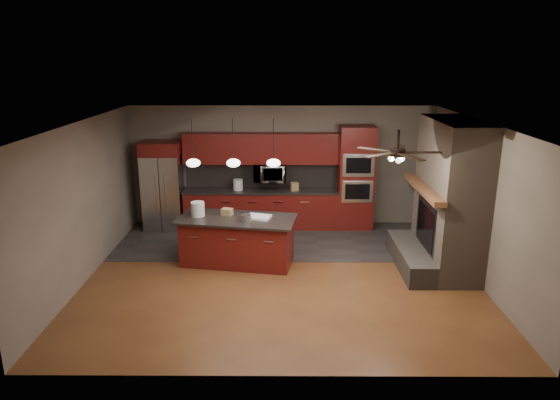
{
  "coord_description": "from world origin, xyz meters",
  "views": [
    {
      "loc": [
        0.02,
        -8.42,
        3.9
      ],
      "look_at": [
        -0.03,
        0.6,
        1.27
      ],
      "focal_mm": 32.0,
      "sensor_mm": 36.0,
      "label": 1
    }
  ],
  "objects_px": {
    "microwave": "(270,173)",
    "kitchen_island": "(237,240)",
    "white_bucket": "(198,209)",
    "counter_box": "(294,187)",
    "oven_tower": "(356,178)",
    "paint_tray": "(258,217)",
    "cardboard_box": "(227,212)",
    "counter_bucket": "(238,185)",
    "paint_can": "(246,218)",
    "refrigerator": "(163,186)"
  },
  "relations": [
    {
      "from": "oven_tower",
      "to": "cardboard_box",
      "type": "height_order",
      "value": "oven_tower"
    },
    {
      "from": "cardboard_box",
      "to": "counter_box",
      "type": "distance_m",
      "value": 2.32
    },
    {
      "from": "oven_tower",
      "to": "microwave",
      "type": "height_order",
      "value": "oven_tower"
    },
    {
      "from": "kitchen_island",
      "to": "counter_box",
      "type": "bearing_deg",
      "value": 70.71
    },
    {
      "from": "paint_can",
      "to": "white_bucket",
      "type": "bearing_deg",
      "value": 161.72
    },
    {
      "from": "refrigerator",
      "to": "white_bucket",
      "type": "bearing_deg",
      "value": -59.9
    },
    {
      "from": "white_bucket",
      "to": "paint_can",
      "type": "bearing_deg",
      "value": -18.28
    },
    {
      "from": "paint_tray",
      "to": "counter_box",
      "type": "relative_size",
      "value": 2.35
    },
    {
      "from": "refrigerator",
      "to": "paint_can",
      "type": "relative_size",
      "value": 10.46
    },
    {
      "from": "kitchen_island",
      "to": "paint_tray",
      "type": "bearing_deg",
      "value": 8.63
    },
    {
      "from": "kitchen_island",
      "to": "counter_bucket",
      "type": "relative_size",
      "value": 9.45
    },
    {
      "from": "microwave",
      "to": "paint_can",
      "type": "distance_m",
      "value": 2.42
    },
    {
      "from": "oven_tower",
      "to": "paint_tray",
      "type": "bearing_deg",
      "value": -135.22
    },
    {
      "from": "white_bucket",
      "to": "paint_tray",
      "type": "distance_m",
      "value": 1.18
    },
    {
      "from": "cardboard_box",
      "to": "counter_bucket",
      "type": "relative_size",
      "value": 0.82
    },
    {
      "from": "cardboard_box",
      "to": "paint_tray",
      "type": "bearing_deg",
      "value": 4.22
    },
    {
      "from": "oven_tower",
      "to": "kitchen_island",
      "type": "xyz_separation_m",
      "value": [
        -2.55,
        -2.12,
        -0.73
      ]
    },
    {
      "from": "paint_tray",
      "to": "counter_bucket",
      "type": "distance_m",
      "value": 2.21
    },
    {
      "from": "white_bucket",
      "to": "paint_can",
      "type": "height_order",
      "value": "white_bucket"
    },
    {
      "from": "oven_tower",
      "to": "kitchen_island",
      "type": "distance_m",
      "value": 3.39
    },
    {
      "from": "counter_bucket",
      "to": "paint_tray",
      "type": "bearing_deg",
      "value": -74.99
    },
    {
      "from": "kitchen_island",
      "to": "paint_can",
      "type": "distance_m",
      "value": 0.59
    },
    {
      "from": "kitchen_island",
      "to": "cardboard_box",
      "type": "bearing_deg",
      "value": 148.25
    },
    {
      "from": "microwave",
      "to": "counter_box",
      "type": "xyz_separation_m",
      "value": [
        0.57,
        -0.1,
        -0.3
      ]
    },
    {
      "from": "white_bucket",
      "to": "paint_tray",
      "type": "bearing_deg",
      "value": -6.24
    },
    {
      "from": "kitchen_island",
      "to": "cardboard_box",
      "type": "distance_m",
      "value": 0.59
    },
    {
      "from": "refrigerator",
      "to": "white_bucket",
      "type": "xyz_separation_m",
      "value": [
        1.11,
        -1.92,
        0.04
      ]
    },
    {
      "from": "white_bucket",
      "to": "counter_box",
      "type": "height_order",
      "value": "white_bucket"
    },
    {
      "from": "microwave",
      "to": "kitchen_island",
      "type": "bearing_deg",
      "value": -104.86
    },
    {
      "from": "oven_tower",
      "to": "paint_can",
      "type": "bearing_deg",
      "value": -135.56
    },
    {
      "from": "oven_tower",
      "to": "counter_bucket",
      "type": "distance_m",
      "value": 2.71
    },
    {
      "from": "paint_tray",
      "to": "cardboard_box",
      "type": "height_order",
      "value": "cardboard_box"
    },
    {
      "from": "oven_tower",
      "to": "white_bucket",
      "type": "xyz_separation_m",
      "value": [
        -3.31,
        -1.99,
        -0.13
      ]
    },
    {
      "from": "kitchen_island",
      "to": "oven_tower",
      "type": "bearing_deg",
      "value": 49.22
    },
    {
      "from": "microwave",
      "to": "paint_can",
      "type": "bearing_deg",
      "value": -99.12
    },
    {
      "from": "refrigerator",
      "to": "white_bucket",
      "type": "relative_size",
      "value": 7.36
    },
    {
      "from": "refrigerator",
      "to": "white_bucket",
      "type": "height_order",
      "value": "refrigerator"
    },
    {
      "from": "cardboard_box",
      "to": "counter_bucket",
      "type": "bearing_deg",
      "value": 109.6
    },
    {
      "from": "microwave",
      "to": "counter_bucket",
      "type": "distance_m",
      "value": 0.79
    },
    {
      "from": "oven_tower",
      "to": "counter_box",
      "type": "height_order",
      "value": "oven_tower"
    },
    {
      "from": "counter_box",
      "to": "cardboard_box",
      "type": "bearing_deg",
      "value": -141.53
    },
    {
      "from": "oven_tower",
      "to": "counter_box",
      "type": "relative_size",
      "value": 12.38
    },
    {
      "from": "kitchen_island",
      "to": "white_bucket",
      "type": "bearing_deg",
      "value": -179.54
    },
    {
      "from": "oven_tower",
      "to": "paint_tray",
      "type": "xyz_separation_m",
      "value": [
        -2.14,
        -2.12,
        -0.25
      ]
    },
    {
      "from": "oven_tower",
      "to": "refrigerator",
      "type": "xyz_separation_m",
      "value": [
        -4.42,
        -0.07,
        -0.17
      ]
    },
    {
      "from": "white_bucket",
      "to": "oven_tower",
      "type": "bearing_deg",
      "value": 31.11
    },
    {
      "from": "white_bucket",
      "to": "counter_box",
      "type": "distance_m",
      "value": 2.72
    },
    {
      "from": "kitchen_island",
      "to": "cardboard_box",
      "type": "height_order",
      "value": "cardboard_box"
    },
    {
      "from": "oven_tower",
      "to": "kitchen_island",
      "type": "relative_size",
      "value": 1.01
    },
    {
      "from": "paint_can",
      "to": "oven_tower",
      "type": "bearing_deg",
      "value": 44.44
    }
  ]
}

